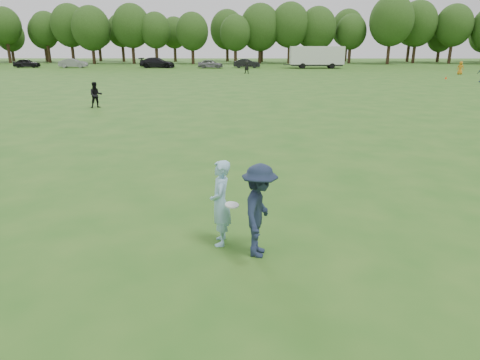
{
  "coord_description": "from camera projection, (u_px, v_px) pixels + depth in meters",
  "views": [
    {
      "loc": [
        0.14,
        -7.37,
        3.9
      ],
      "look_at": [
        0.04,
        1.26,
        1.1
      ],
      "focal_mm": 32.0,
      "sensor_mm": 36.0,
      "label": 1
    }
  ],
  "objects": [
    {
      "name": "player_far_c",
      "position": [
        460.0,
        68.0,
        52.52
      ],
      "size": [
        0.92,
        0.87,
        1.58
      ],
      "primitive_type": "imported",
      "rotation": [
        0.0,
        0.0,
        2.5
      ],
      "color": "orange",
      "rests_on": "ground"
    },
    {
      "name": "thrower",
      "position": [
        221.0,
        203.0,
        8.42
      ],
      "size": [
        0.43,
        0.64,
        1.73
      ],
      "primitive_type": "imported",
      "rotation": [
        0.0,
        0.0,
        -1.55
      ],
      "color": "#8EC1DC",
      "rests_on": "ground"
    },
    {
      "name": "defender",
      "position": [
        259.0,
        211.0,
        7.96
      ],
      "size": [
        0.88,
        1.27,
        1.8
      ],
      "primitive_type": "imported",
      "rotation": [
        0.0,
        0.0,
        1.37
      ],
      "color": "#1B253B",
      "rests_on": "ground"
    },
    {
      "name": "player_far_d",
      "position": [
        247.0,
        67.0,
        54.14
      ],
      "size": [
        1.6,
        0.57,
        1.7
      ],
      "primitive_type": "imported",
      "rotation": [
        0.0,
        0.0,
        -0.04
      ],
      "color": "#242424",
      "rests_on": "ground"
    },
    {
      "name": "car_d",
      "position": [
        157.0,
        63.0,
        65.84
      ],
      "size": [
        5.48,
        2.53,
        1.55
      ],
      "primitive_type": "imported",
      "rotation": [
        0.0,
        0.0,
        1.5
      ],
      "color": "black",
      "rests_on": "ground"
    },
    {
      "name": "ground",
      "position": [
        237.0,
        254.0,
        8.22
      ],
      "size": [
        200.0,
        200.0,
        0.0
      ],
      "primitive_type": "plane",
      "color": "#265919",
      "rests_on": "ground"
    },
    {
      "name": "car_f",
      "position": [
        247.0,
        63.0,
        65.88
      ],
      "size": [
        4.11,
        1.48,
        1.35
      ],
      "primitive_type": "imported",
      "rotation": [
        0.0,
        0.0,
        1.58
      ],
      "color": "black",
      "rests_on": "ground"
    },
    {
      "name": "cargo_trailer",
      "position": [
        317.0,
        56.0,
        64.59
      ],
      "size": [
        9.0,
        2.75,
        3.2
      ],
      "color": "silver",
      "rests_on": "ground"
    },
    {
      "name": "car_b",
      "position": [
        73.0,
        63.0,
        66.04
      ],
      "size": [
        4.27,
        1.78,
        1.37
      ],
      "primitive_type": "imported",
      "rotation": [
        0.0,
        0.0,
        1.65
      ],
      "color": "gray",
      "rests_on": "ground"
    },
    {
      "name": "car_a",
      "position": [
        27.0,
        63.0,
        66.58
      ],
      "size": [
        3.97,
        1.77,
        1.33
      ],
      "primitive_type": "imported",
      "rotation": [
        0.0,
        0.0,
        1.62
      ],
      "color": "black",
      "rests_on": "ground"
    },
    {
      "name": "disc_in_play",
      "position": [
        232.0,
        205.0,
        8.16
      ],
      "size": [
        0.3,
        0.3,
        0.07
      ],
      "color": "white",
      "rests_on": "ground"
    },
    {
      "name": "car_e",
      "position": [
        211.0,
        64.0,
        64.99
      ],
      "size": [
        3.94,
        1.89,
        1.3
      ],
      "primitive_type": "imported",
      "rotation": [
        0.0,
        0.0,
        1.47
      ],
      "color": "slate",
      "rests_on": "ground"
    },
    {
      "name": "player_far_a",
      "position": [
        96.0,
        95.0,
        26.14
      ],
      "size": [
        0.93,
        0.85,
        1.56
      ],
      "primitive_type": "imported",
      "rotation": [
        0.0,
        0.0,
        0.41
      ],
      "color": "black",
      "rests_on": "ground"
    },
    {
      "name": "treeline",
      "position": [
        260.0,
        28.0,
        79.38
      ],
      "size": [
        130.35,
        18.39,
        11.74
      ],
      "color": "#332114",
      "rests_on": "ground"
    },
    {
      "name": "field_cone",
      "position": [
        446.0,
        78.0,
        46.39
      ],
      "size": [
        0.28,
        0.28,
        0.3
      ],
      "primitive_type": "cone",
      "color": "#E43C0C",
      "rests_on": "ground"
    }
  ]
}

